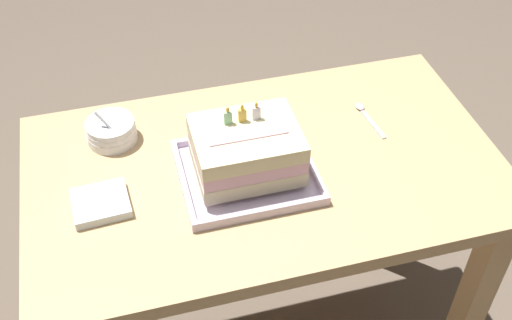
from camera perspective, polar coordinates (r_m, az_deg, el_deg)
The scene contains 6 objects.
dining_table at distance 1.50m, azimuth 0.76°, elevation -4.24°, with size 1.05×0.61×0.77m.
foil_tray at distance 1.37m, azimuth -0.83°, elevation -1.19°, with size 0.29×0.26×0.02m.
birthday_cake at distance 1.32m, azimuth -0.86°, elevation 0.94°, with size 0.22×0.17×0.15m.
bowl_stack at distance 1.48m, azimuth -12.87°, elevation 2.56°, with size 0.11×0.11×0.09m.
serving_spoon_near_tray at distance 1.55m, azimuth 9.73°, elevation 4.18°, with size 0.03×0.14×0.01m.
napkin_pile at distance 1.34m, azimuth -13.77°, elevation -3.81°, with size 0.12×0.11×0.02m.
Camera 1 is at (-0.28, -0.97, 1.74)m, focal length 44.55 mm.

